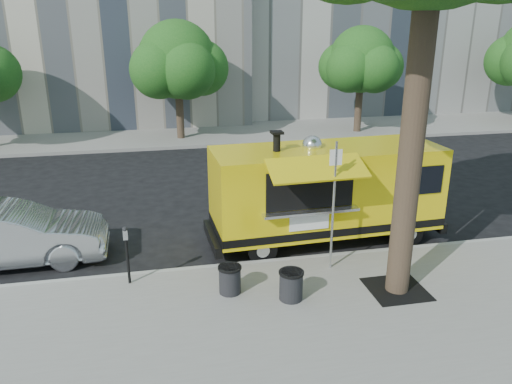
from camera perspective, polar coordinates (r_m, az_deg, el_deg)
ground at (r=12.90m, az=-0.47°, el=-6.69°), size 120.00×120.00×0.00m
sidewalk at (r=9.51m, az=4.44°, el=-16.61°), size 60.00×6.00×0.15m
curb at (r=12.05m, az=0.40°, el=-8.26°), size 60.00×0.14×0.16m
far_sidewalk at (r=25.60m, az=-6.41°, el=6.52°), size 60.00×5.00×0.15m
tree_well at (r=11.27m, az=15.75°, el=-10.65°), size 1.20×1.20×0.02m
far_tree_b at (r=24.18m, az=-8.99°, el=14.69°), size 3.60×3.60×5.50m
far_tree_c at (r=25.97m, az=11.98°, el=14.56°), size 3.24×3.24×5.21m
sign_post at (r=11.20m, az=8.87°, el=-0.78°), size 0.28×0.06×3.00m
parking_meter at (r=11.08m, az=-14.56°, el=-6.26°), size 0.11×0.11×1.33m
food_truck at (r=13.00m, az=7.92°, el=0.13°), size 6.25×3.03×3.03m
sedan at (r=13.32m, az=-26.35°, el=-4.47°), size 4.51×1.64×1.48m
trash_bin_left at (r=10.63m, az=-3.01°, el=-9.85°), size 0.50×0.50×0.60m
trash_bin_right at (r=10.41m, az=4.03°, el=-10.49°), size 0.52×0.52×0.63m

